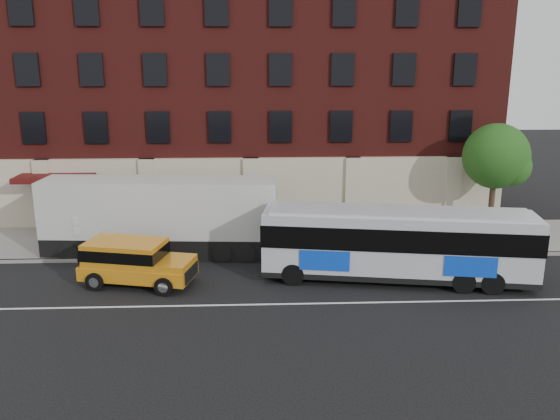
{
  "coord_description": "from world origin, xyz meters",
  "views": [
    {
      "loc": [
        0.33,
        -20.92,
        9.6
      ],
      "look_at": [
        1.44,
        5.5,
        2.66
      ],
      "focal_mm": 36.48,
      "sensor_mm": 36.0,
      "label": 1
    }
  ],
  "objects_px": {
    "shipping_container": "(161,218)",
    "sign_pole": "(77,233)",
    "city_bus": "(398,242)",
    "street_tree": "(497,159)",
    "yellow_suv": "(133,260)"
  },
  "relations": [
    {
      "from": "sign_pole",
      "to": "street_tree",
      "type": "xyz_separation_m",
      "value": [
        22.04,
        3.34,
        2.96
      ]
    },
    {
      "from": "street_tree",
      "to": "yellow_suv",
      "type": "xyz_separation_m",
      "value": [
        -18.7,
        -6.51,
        -3.28
      ]
    },
    {
      "from": "yellow_suv",
      "to": "street_tree",
      "type": "bearing_deg",
      "value": 19.21
    },
    {
      "from": "sign_pole",
      "to": "yellow_suv",
      "type": "distance_m",
      "value": 4.62
    },
    {
      "from": "sign_pole",
      "to": "city_bus",
      "type": "height_order",
      "value": "city_bus"
    },
    {
      "from": "sign_pole",
      "to": "street_tree",
      "type": "distance_m",
      "value": 22.49
    },
    {
      "from": "yellow_suv",
      "to": "shipping_container",
      "type": "relative_size",
      "value": 0.45
    },
    {
      "from": "yellow_suv",
      "to": "shipping_container",
      "type": "bearing_deg",
      "value": 81.24
    },
    {
      "from": "sign_pole",
      "to": "yellow_suv",
      "type": "xyz_separation_m",
      "value": [
        3.34,
        -3.18,
        -0.32
      ]
    },
    {
      "from": "street_tree",
      "to": "city_bus",
      "type": "xyz_separation_m",
      "value": [
        -6.97,
        -6.56,
        -2.6
      ]
    },
    {
      "from": "street_tree",
      "to": "sign_pole",
      "type": "bearing_deg",
      "value": -171.39
    },
    {
      "from": "street_tree",
      "to": "city_bus",
      "type": "bearing_deg",
      "value": -136.72
    },
    {
      "from": "shipping_container",
      "to": "street_tree",
      "type": "bearing_deg",
      "value": 7.82
    },
    {
      "from": "city_bus",
      "to": "street_tree",
      "type": "bearing_deg",
      "value": 43.28
    },
    {
      "from": "shipping_container",
      "to": "sign_pole",
      "type": "bearing_deg",
      "value": -167.84
    }
  ]
}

